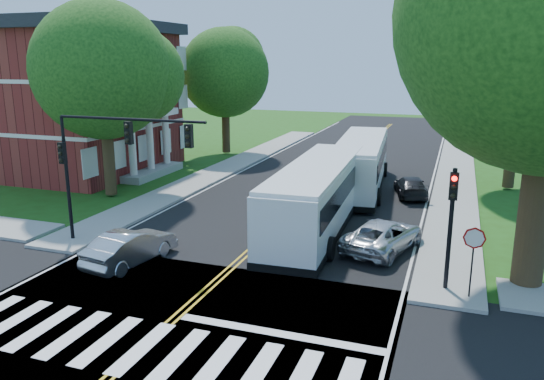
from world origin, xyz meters
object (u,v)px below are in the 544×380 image
at_px(bus_lead, 317,195).
at_px(dark_sedan, 411,186).
at_px(bus_follow, 361,162).
at_px(signal_nw, 108,151).
at_px(suv, 383,235).
at_px(signal_ne, 451,213).
at_px(hatchback, 131,247).

xyz_separation_m(bus_lead, dark_sedan, (3.75, 8.23, -1.13)).
bearing_deg(dark_sedan, bus_follow, -29.02).
distance_m(signal_nw, bus_lead, 9.90).
bearing_deg(bus_follow, dark_sedan, 158.87).
bearing_deg(suv, signal_ne, 143.44).
xyz_separation_m(signal_nw, bus_follow, (8.33, 14.61, -2.65)).
distance_m(signal_nw, suv, 12.43).
xyz_separation_m(hatchback, dark_sedan, (9.81, 15.04, -0.10)).
height_order(signal_nw, signal_ne, signal_nw).
xyz_separation_m(signal_nw, signal_ne, (14.06, 0.01, -1.41)).
xyz_separation_m(signal_ne, bus_lead, (-6.21, 5.42, -1.22)).
relative_size(signal_ne, bus_follow, 0.34).
bearing_deg(dark_sedan, signal_nw, 36.80).
distance_m(hatchback, dark_sedan, 17.96).
xyz_separation_m(bus_follow, dark_sedan, (3.27, -0.95, -1.11)).
bearing_deg(hatchback, signal_nw, -28.36).
xyz_separation_m(signal_ne, bus_follow, (-5.73, 14.60, -1.24)).
height_order(signal_ne, suv, signal_ne).
distance_m(suv, dark_sedan, 10.05).
relative_size(signal_ne, suv, 0.91).
distance_m(bus_lead, dark_sedan, 9.12).
height_order(bus_lead, hatchback, bus_lead).
distance_m(signal_ne, dark_sedan, 14.07).
bearing_deg(signal_ne, bus_lead, 138.86).
relative_size(bus_follow, dark_sedan, 3.05).
relative_size(hatchback, dark_sedan, 1.02).
bearing_deg(bus_lead, suv, 149.92).
relative_size(signal_nw, suv, 1.48).
bearing_deg(bus_lead, signal_ne, 136.47).
bearing_deg(suv, dark_sedan, -75.50).
bearing_deg(bus_follow, bus_lead, 82.03).
relative_size(signal_nw, bus_follow, 0.56).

